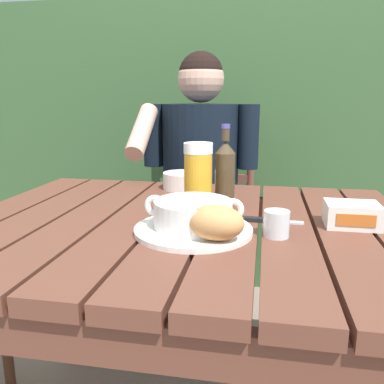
{
  "coord_description": "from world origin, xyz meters",
  "views": [
    {
      "loc": [
        0.19,
        -0.93,
        1.03
      ],
      "look_at": [
        0.02,
        0.01,
        0.8
      ],
      "focal_mm": 37.11,
      "sensor_mm": 36.0,
      "label": 1
    }
  ],
  "objects_px": {
    "chair_near_diner": "(205,215)",
    "butter_tub": "(352,215)",
    "person_eating": "(198,175)",
    "beer_glass": "(198,176)",
    "serving_plate": "(193,230)",
    "bread_roll": "(216,222)",
    "beer_bottle": "(225,171)",
    "table_knife": "(262,220)",
    "soup_bowl": "(193,213)",
    "diner_bowl": "(183,181)",
    "water_glass_small": "(276,224)"
  },
  "relations": [
    {
      "from": "chair_near_diner",
      "to": "butter_tub",
      "type": "distance_m",
      "value": 1.02
    },
    {
      "from": "person_eating",
      "to": "beer_glass",
      "type": "distance_m",
      "value": 0.58
    },
    {
      "from": "person_eating",
      "to": "serving_plate",
      "type": "bearing_deg",
      "value": -81.37
    },
    {
      "from": "person_eating",
      "to": "bread_roll",
      "type": "relative_size",
      "value": 9.31
    },
    {
      "from": "person_eating",
      "to": "bread_roll",
      "type": "distance_m",
      "value": 0.86
    },
    {
      "from": "chair_near_diner",
      "to": "beer_glass",
      "type": "distance_m",
      "value": 0.84
    },
    {
      "from": "beer_bottle",
      "to": "beer_glass",
      "type": "bearing_deg",
      "value": -137.64
    },
    {
      "from": "beer_glass",
      "to": "table_knife",
      "type": "distance_m",
      "value": 0.22
    },
    {
      "from": "bread_roll",
      "to": "soup_bowl",
      "type": "bearing_deg",
      "value": 130.6
    },
    {
      "from": "beer_glass",
      "to": "beer_bottle",
      "type": "xyz_separation_m",
      "value": [
        0.07,
        0.06,
        0.0
      ]
    },
    {
      "from": "butter_tub",
      "to": "table_knife",
      "type": "height_order",
      "value": "butter_tub"
    },
    {
      "from": "chair_near_diner",
      "to": "table_knife",
      "type": "xyz_separation_m",
      "value": [
        0.27,
        -0.86,
        0.25
      ]
    },
    {
      "from": "person_eating",
      "to": "soup_bowl",
      "type": "height_order",
      "value": "person_eating"
    },
    {
      "from": "bread_roll",
      "to": "beer_glass",
      "type": "distance_m",
      "value": 0.29
    },
    {
      "from": "table_knife",
      "to": "bread_roll",
      "type": "bearing_deg",
      "value": -117.9
    },
    {
      "from": "bread_roll",
      "to": "diner_bowl",
      "type": "height_order",
      "value": "bread_roll"
    },
    {
      "from": "chair_near_diner",
      "to": "table_knife",
      "type": "bearing_deg",
      "value": -72.81
    },
    {
      "from": "beer_glass",
      "to": "butter_tub",
      "type": "height_order",
      "value": "beer_glass"
    },
    {
      "from": "chair_near_diner",
      "to": "table_knife",
      "type": "relative_size",
      "value": 6.01
    },
    {
      "from": "beer_bottle",
      "to": "butter_tub",
      "type": "xyz_separation_m",
      "value": [
        0.32,
        -0.15,
        -0.07
      ]
    },
    {
      "from": "butter_tub",
      "to": "diner_bowl",
      "type": "distance_m",
      "value": 0.58
    },
    {
      "from": "chair_near_diner",
      "to": "bread_roll",
      "type": "relative_size",
      "value": 7.57
    },
    {
      "from": "person_eating",
      "to": "diner_bowl",
      "type": "height_order",
      "value": "person_eating"
    },
    {
      "from": "water_glass_small",
      "to": "table_knife",
      "type": "bearing_deg",
      "value": 107.05
    },
    {
      "from": "soup_bowl",
      "to": "diner_bowl",
      "type": "xyz_separation_m",
      "value": [
        -0.11,
        0.44,
        -0.02
      ]
    },
    {
      "from": "serving_plate",
      "to": "diner_bowl",
      "type": "bearing_deg",
      "value": 104.67
    },
    {
      "from": "table_knife",
      "to": "diner_bowl",
      "type": "height_order",
      "value": "diner_bowl"
    },
    {
      "from": "person_eating",
      "to": "serving_plate",
      "type": "height_order",
      "value": "person_eating"
    },
    {
      "from": "soup_bowl",
      "to": "water_glass_small",
      "type": "relative_size",
      "value": 3.88
    },
    {
      "from": "beer_glass",
      "to": "diner_bowl",
      "type": "bearing_deg",
      "value": 111.41
    },
    {
      "from": "water_glass_small",
      "to": "table_knife",
      "type": "relative_size",
      "value": 0.36
    },
    {
      "from": "butter_tub",
      "to": "beer_bottle",
      "type": "bearing_deg",
      "value": 154.17
    },
    {
      "from": "soup_bowl",
      "to": "chair_near_diner",
      "type": "bearing_deg",
      "value": 96.71
    },
    {
      "from": "water_glass_small",
      "to": "table_knife",
      "type": "xyz_separation_m",
      "value": [
        -0.03,
        0.1,
        -0.03
      ]
    },
    {
      "from": "beer_bottle",
      "to": "diner_bowl",
      "type": "bearing_deg",
      "value": 132.82
    },
    {
      "from": "soup_bowl",
      "to": "person_eating",
      "type": "bearing_deg",
      "value": 98.63
    },
    {
      "from": "beer_bottle",
      "to": "water_glass_small",
      "type": "height_order",
      "value": "beer_bottle"
    },
    {
      "from": "table_knife",
      "to": "water_glass_small",
      "type": "bearing_deg",
      "value": -72.95
    },
    {
      "from": "beer_glass",
      "to": "butter_tub",
      "type": "bearing_deg",
      "value": -13.54
    },
    {
      "from": "butter_tub",
      "to": "bread_roll",
      "type": "bearing_deg",
      "value": -149.19
    },
    {
      "from": "beer_glass",
      "to": "water_glass_small",
      "type": "distance_m",
      "value": 0.29
    },
    {
      "from": "water_glass_small",
      "to": "bread_roll",
      "type": "bearing_deg",
      "value": -149.39
    },
    {
      "from": "serving_plate",
      "to": "soup_bowl",
      "type": "bearing_deg",
      "value": -63.43
    },
    {
      "from": "serving_plate",
      "to": "bread_roll",
      "type": "distance_m",
      "value": 0.1
    },
    {
      "from": "chair_near_diner",
      "to": "diner_bowl",
      "type": "xyz_separation_m",
      "value": [
        0.0,
        -0.53,
        0.28
      ]
    },
    {
      "from": "serving_plate",
      "to": "beer_glass",
      "type": "xyz_separation_m",
      "value": [
        -0.02,
        0.2,
        0.09
      ]
    },
    {
      "from": "chair_near_diner",
      "to": "diner_bowl",
      "type": "relative_size",
      "value": 7.48
    },
    {
      "from": "serving_plate",
      "to": "soup_bowl",
      "type": "xyz_separation_m",
      "value": [
        0.0,
        -0.0,
        0.04
      ]
    },
    {
      "from": "person_eating",
      "to": "water_glass_small",
      "type": "height_order",
      "value": "person_eating"
    },
    {
      "from": "bread_roll",
      "to": "diner_bowl",
      "type": "distance_m",
      "value": 0.53
    }
  ]
}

